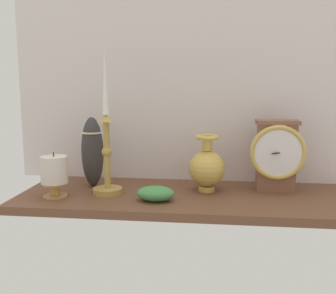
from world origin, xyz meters
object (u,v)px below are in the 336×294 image
candlestick_tall_left (107,150)px  pillar_candle_front (54,173)px  tall_ceramic_vase (92,152)px  mantel_clock (276,155)px  brass_vase_bulbous (207,167)px

candlestick_tall_left → pillar_candle_front: candlestick_tall_left is taller
candlestick_tall_left → tall_ceramic_vase: bearing=130.5°
mantel_clock → candlestick_tall_left: (-49.74, -9.13, 1.82)cm
candlestick_tall_left → brass_vase_bulbous: 30.30cm
mantel_clock → brass_vase_bulbous: bearing=-172.9°
pillar_candle_front → tall_ceramic_vase: 15.22cm
mantel_clock → brass_vase_bulbous: size_ratio=1.26×
candlestick_tall_left → tall_ceramic_vase: candlestick_tall_left is taller
candlestick_tall_left → pillar_candle_front: size_ratio=3.26×
mantel_clock → pillar_candle_front: (-64.08, -13.62, -4.37)cm
mantel_clock → pillar_candle_front: size_ratio=1.66×
mantel_clock → tall_ceramic_vase: 56.64cm
mantel_clock → tall_ceramic_vase: (-56.63, -1.05, -0.08)cm
candlestick_tall_left → pillar_candle_front: bearing=-162.6°
candlestick_tall_left → mantel_clock: bearing=10.4°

